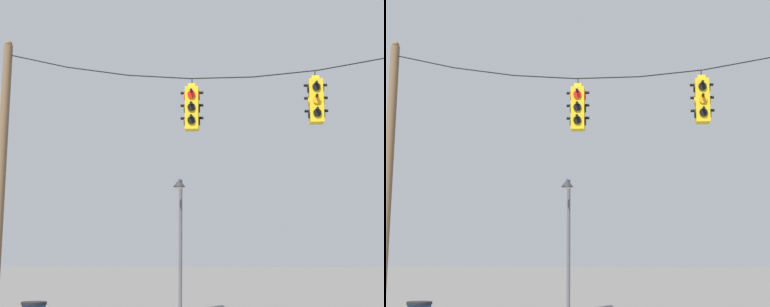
{
  "view_description": "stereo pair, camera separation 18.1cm",
  "coord_description": "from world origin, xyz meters",
  "views": [
    {
      "loc": [
        0.45,
        -14.54,
        1.76
      ],
      "look_at": [
        -0.75,
        -0.1,
        4.33
      ],
      "focal_mm": 55.0,
      "sensor_mm": 36.0,
      "label": 1
    },
    {
      "loc": [
        0.63,
        -14.53,
        1.76
      ],
      "look_at": [
        -0.75,
        -0.1,
        4.33
      ],
      "focal_mm": 55.0,
      "sensor_mm": 36.0,
      "label": 2
    }
  ],
  "objects": [
    {
      "name": "utility_pole_left",
      "position": [
        -5.66,
        -0.1,
        3.72
      ],
      "size": [
        0.23,
        0.23,
        7.47
      ],
      "color": "brown",
      "rests_on": "ground_plane"
    },
    {
      "name": "traffic_light_near_left_pole",
      "position": [
        -0.75,
        -0.1,
        5.5
      ],
      "size": [
        0.58,
        0.58,
        1.35
      ],
      "color": "yellow"
    },
    {
      "name": "street_lamp",
      "position": [
        -1.62,
        5.3,
        3.14
      ],
      "size": [
        0.42,
        0.74,
        4.41
      ],
      "color": "#515156",
      "rests_on": "ground_plane"
    },
    {
      "name": "traffic_light_over_intersection",
      "position": [
        2.36,
        -0.1,
        5.63
      ],
      "size": [
        0.58,
        0.58,
        1.36
      ],
      "color": "yellow"
    },
    {
      "name": "span_wire",
      "position": [
        0.0,
        -0.1,
        6.55
      ],
      "size": [
        11.34,
        0.03,
        0.82
      ],
      "color": "black"
    }
  ]
}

